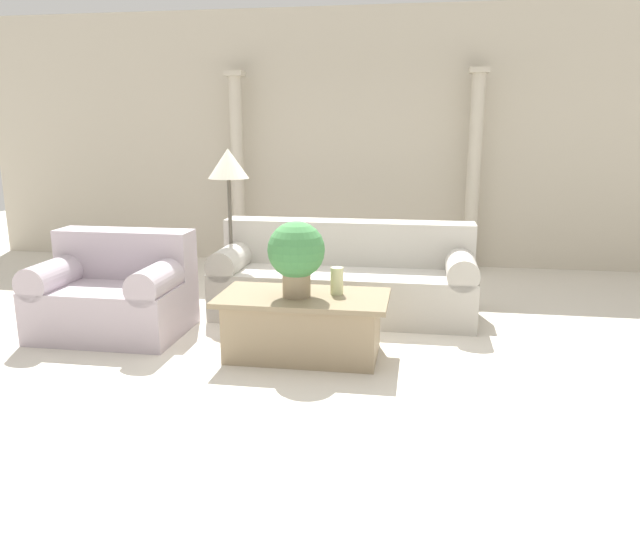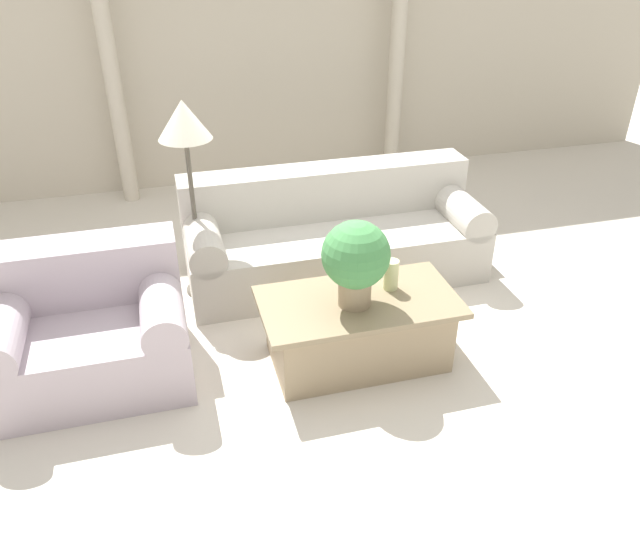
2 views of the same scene
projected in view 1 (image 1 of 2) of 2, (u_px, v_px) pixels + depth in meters
The scene contains 10 objects.
ground_plane at pixel (307, 339), 5.30m from camera, with size 16.00×16.00×0.00m, color silver.
wall_back at pixel (352, 140), 7.97m from camera, with size 10.00×0.06×3.20m.
sofa_long at pixel (345, 278), 5.98m from camera, with size 2.44×0.91×0.87m.
loveseat at pixel (116, 291), 5.43m from camera, with size 1.22×0.91×0.87m.
coffee_table at pixel (304, 325), 4.87m from camera, with size 1.31×0.71×0.49m.
potted_plant at pixel (296, 253), 4.70m from camera, with size 0.44×0.44×0.58m.
pillar_candle at pixel (337, 281), 4.83m from camera, with size 0.10×0.10×0.21m.
floor_lamp at pixel (229, 173), 5.90m from camera, with size 0.39×0.39×1.56m.
column_left at pixel (238, 168), 8.01m from camera, with size 0.23×0.23×2.43m.
column_right at pixel (474, 171), 7.54m from camera, with size 0.23×0.23×2.43m.
Camera 1 is at (0.92, -4.95, 1.75)m, focal length 35.00 mm.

